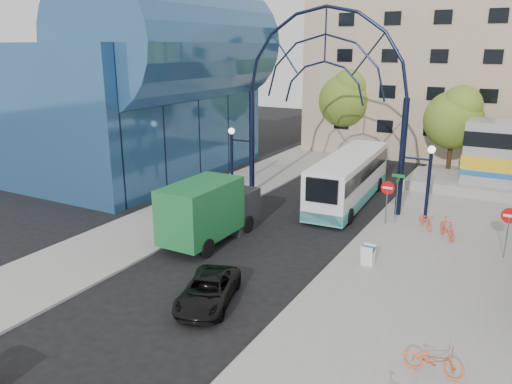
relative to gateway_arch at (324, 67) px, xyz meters
The scene contains 18 objects.
ground 16.41m from the gateway_arch, 90.00° to the right, with size 120.00×120.00×0.00m, color black.
sidewalk_east 15.37m from the gateway_arch, 51.34° to the right, with size 8.00×56.00×0.12m, color gray.
plaza_west 13.36m from the gateway_arch, 129.09° to the right, with size 5.00×50.00×0.12m, color gray.
gateway_arch is the anchor object (origin of this frame).
stop_sign 8.37m from the gateway_arch, 22.63° to the right, with size 0.80×0.07×2.50m.
do_not_enter_sign 13.43m from the gateway_arch, 19.99° to the right, with size 0.76×0.07×2.48m.
street_name_sign 8.38m from the gateway_arch, 15.07° to the right, with size 0.70×0.70×2.80m.
sandwich_board 12.52m from the gateway_arch, 55.09° to the right, with size 0.55×0.61×0.99m.
transit_hall 15.45m from the gateway_arch, behind, with size 16.50×18.00×14.50m.
apartment_block 21.12m from the gateway_arch, 84.55° to the left, with size 20.00×12.10×14.00m.
tree_north_a 13.98m from the gateway_arch, 62.83° to the left, with size 4.48×4.48×7.00m.
tree_north_b 16.72m from the gateway_arch, 103.68° to the left, with size 5.12×5.12×8.00m.
city_bus 7.21m from the gateway_arch, 41.32° to the left, with size 3.20×11.43×3.10m.
green_truck 11.30m from the gateway_arch, 107.01° to the right, with size 2.55×6.48×3.26m.
black_suv 16.41m from the gateway_arch, 85.57° to the right, with size 1.87×4.07×1.13m, color black.
bike_near_a 10.72m from the gateway_arch, 13.11° to the right, with size 0.57×1.63×0.86m, color #E84A2E.
bike_near_b 11.68m from the gateway_arch, 17.91° to the right, with size 0.52×1.83×1.10m, color #E2482D.
bike_far_a 19.35m from the gateway_arch, 56.68° to the right, with size 0.64×1.82×0.96m, color orange.
Camera 1 is at (11.32, -14.80, 9.76)m, focal length 35.00 mm.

